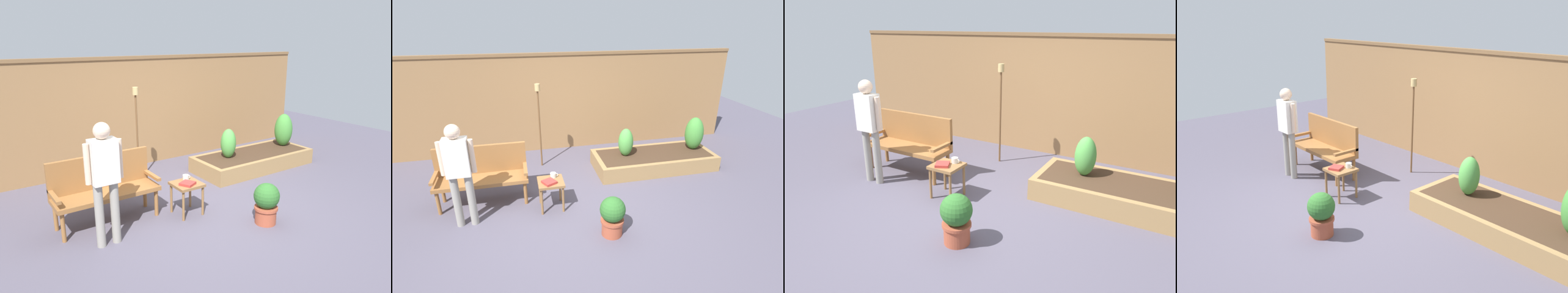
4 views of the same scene
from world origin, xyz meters
TOP-DOWN VIEW (x-y plane):
  - ground_plane at (0.00, 0.00)m, footprint 14.00×14.00m
  - fence_back at (0.00, 2.60)m, footprint 8.40×0.14m
  - garden_bench at (-1.44, 0.63)m, footprint 1.44×0.48m
  - side_table at (-0.38, 0.15)m, footprint 0.40×0.40m
  - cup_on_table at (-0.33, 0.26)m, footprint 0.12×0.09m
  - book_on_table at (-0.41, 0.09)m, footprint 0.25×0.25m
  - potted_boxwood at (0.36, -0.71)m, footprint 0.36×0.36m
  - raised_planter_bed at (1.82, 1.13)m, footprint 2.40×1.00m
  - shrub_near_bench at (1.22, 1.18)m, footprint 0.29×0.29m
  - shrub_far_corner at (2.70, 1.18)m, footprint 0.37×0.37m
  - tiki_torch at (-0.39, 1.72)m, footprint 0.10×0.10m
  - person_by_bench at (-1.65, -0.01)m, footprint 0.47×0.20m

SIDE VIEW (x-z plane):
  - ground_plane at x=0.00m, z-range 0.00..0.00m
  - raised_planter_bed at x=1.82m, z-range 0.00..0.30m
  - potted_boxwood at x=0.36m, z-range 0.02..0.61m
  - side_table at x=-0.38m, z-range 0.16..0.64m
  - book_on_table at x=-0.41m, z-range 0.48..0.52m
  - cup_on_table at x=-0.33m, z-range 0.48..0.56m
  - garden_bench at x=-1.44m, z-range 0.07..1.01m
  - shrub_near_bench at x=1.22m, z-range 0.30..0.85m
  - shrub_far_corner at x=2.70m, z-range 0.30..0.97m
  - person_by_bench at x=-1.65m, z-range 0.15..1.71m
  - fence_back at x=0.00m, z-range 0.01..2.17m
  - tiki_torch at x=-0.39m, z-range 0.31..2.01m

